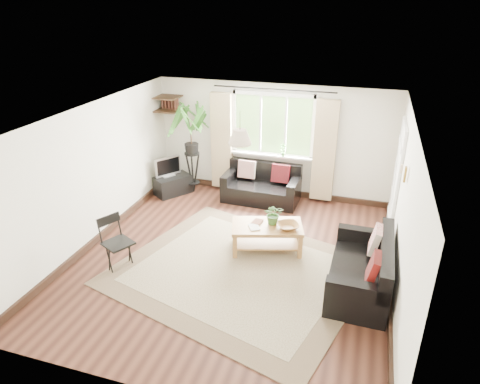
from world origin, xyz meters
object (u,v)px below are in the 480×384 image
(tv_stand, at_px, (173,185))
(sofa_back, at_px, (261,185))
(palm_stand, at_px, (192,150))
(folding_chair, at_px, (118,244))
(coffee_table, at_px, (267,237))
(sofa_right, at_px, (360,266))

(tv_stand, bearing_deg, sofa_back, -47.88)
(sofa_back, height_order, palm_stand, palm_stand)
(sofa_back, relative_size, folding_chair, 1.82)
(sofa_back, height_order, tv_stand, sofa_back)
(sofa_back, xyz_separation_m, tv_stand, (-1.94, -0.23, -0.17))
(coffee_table, bearing_deg, sofa_back, 107.44)
(tv_stand, distance_m, palm_stand, 0.90)
(coffee_table, height_order, palm_stand, palm_stand)
(coffee_table, bearing_deg, tv_stand, 147.24)
(sofa_right, xyz_separation_m, tv_stand, (-4.08, 2.26, -0.19))
(sofa_back, height_order, coffee_table, sofa_back)
(tv_stand, height_order, folding_chair, folding_chair)
(sofa_right, height_order, tv_stand, sofa_right)
(sofa_right, bearing_deg, folding_chair, -80.18)
(sofa_back, height_order, sofa_right, sofa_right)
(palm_stand, bearing_deg, sofa_right, -34.05)
(sofa_right, xyz_separation_m, palm_stand, (-3.69, 2.50, 0.59))
(sofa_back, xyz_separation_m, coffee_table, (0.58, -1.85, -0.13))
(coffee_table, bearing_deg, sofa_right, -22.18)
(sofa_back, distance_m, coffee_table, 1.94)
(coffee_table, bearing_deg, folding_chair, -150.33)
(palm_stand, bearing_deg, sofa_back, -0.40)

